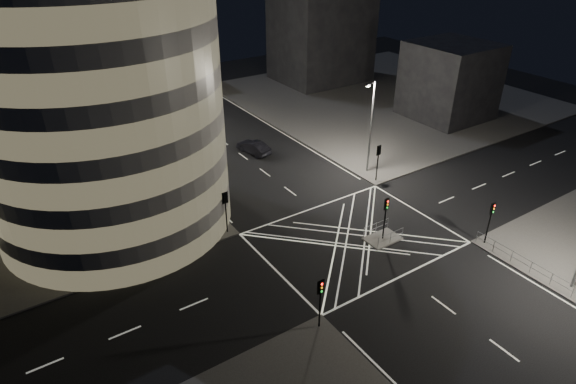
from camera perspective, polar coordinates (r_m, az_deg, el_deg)
ground at (r=42.50m, az=7.77°, el=-5.46°), size 120.00×120.00×0.00m
sidewalk_far_right at (r=78.31m, az=11.32°, el=11.07°), size 42.00×42.00×0.15m
central_island at (r=42.74m, az=11.13°, el=-5.45°), size 3.00×2.00×0.15m
office_tower_curved at (r=45.94m, az=-29.10°, el=11.36°), size 30.00×29.00×27.20m
building_right_far at (r=83.99m, az=3.90°, el=18.15°), size 14.00×12.00×15.00m
building_right_near at (r=70.59m, az=18.59°, el=12.42°), size 10.00×10.00×10.00m
building_far_end at (r=87.26m, az=-20.81°, el=17.76°), size 18.00×8.00×18.00m
tree_a at (r=42.23m, az=-10.92°, el=0.36°), size 3.82×3.82×6.03m
tree_b at (r=47.05m, az=-13.93°, el=3.90°), size 4.99×4.99×7.23m
tree_c at (r=52.10m, az=-16.39°, el=6.84°), size 3.99×3.99×7.26m
tree_d at (r=57.52m, az=-18.35°, el=8.69°), size 5.09×5.09×7.90m
tree_e at (r=63.13m, az=-19.94°, el=10.00°), size 4.59×4.59×7.40m
traffic_signal_fl at (r=41.57m, az=-7.42°, el=-1.51°), size 0.55×0.22×4.00m
traffic_signal_nl at (r=32.11m, az=3.85°, el=-12.06°), size 0.55×0.22×4.00m
traffic_signal_fr at (r=50.63m, az=10.65°, el=4.17°), size 0.55×0.22×4.00m
traffic_signal_nr at (r=43.20m, az=22.92°, el=-2.56°), size 0.55×0.22×4.00m
traffic_signal_island at (r=41.20m, az=11.51°, el=-2.21°), size 0.55×0.22×4.00m
street_lamp_left_near at (r=44.37m, az=-11.42°, el=4.08°), size 1.25×0.25×10.00m
street_lamp_left_far at (r=60.39m, az=-18.29°, el=10.09°), size 1.25×0.25×10.00m
street_lamp_right_far at (r=51.45m, az=9.77°, el=7.87°), size 1.25×0.25×10.00m
railing_near_right at (r=41.96m, az=27.77°, el=-8.49°), size 0.06×11.70×1.10m
railing_island_south at (r=41.89m, az=12.06°, el=-5.32°), size 2.80×0.06×1.10m
railing_island_north at (r=42.91m, az=10.39°, el=-4.20°), size 2.80×0.06×1.10m
sedan at (r=57.24m, az=-4.10°, el=5.32°), size 2.53×4.82×1.51m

